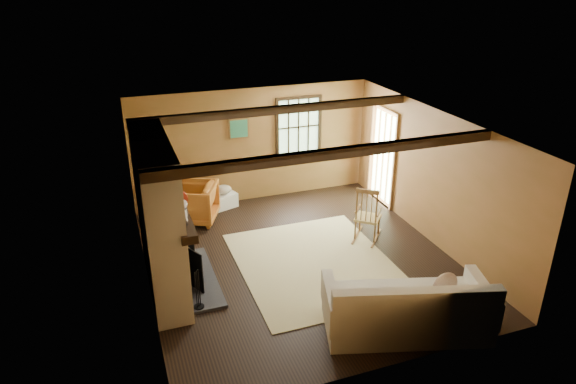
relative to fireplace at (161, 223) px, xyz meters
name	(u,v)px	position (x,y,z in m)	size (l,w,h in m)	color
ground	(300,260)	(2.23, 0.00, -1.10)	(5.50, 5.50, 0.00)	black
room_envelope	(308,164)	(2.45, 0.26, 0.53)	(5.02, 5.52, 2.44)	#945F34
fireplace	(161,223)	(0.00, 0.00, 0.00)	(1.02, 2.30, 2.40)	#A86441
rug	(315,264)	(2.43, -0.20, -1.10)	(2.50, 3.00, 0.01)	tan
rocking_chair	(367,217)	(3.66, 0.32, -0.66)	(0.79, 0.83, 1.05)	tan
sofa	(408,311)	(2.94, -2.22, -0.78)	(2.42, 1.58, 0.90)	beige
firewood_pile	(170,209)	(0.40, 2.57, -0.99)	(0.63, 0.11, 0.23)	brown
laundry_basket	(223,200)	(1.49, 2.54, -0.95)	(0.50, 0.38, 0.30)	white
basket_pillow	(223,190)	(1.49, 2.54, -0.71)	(0.36, 0.29, 0.18)	beige
armchair	(194,203)	(0.81, 2.10, -0.72)	(0.83, 0.85, 0.78)	#BF6026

